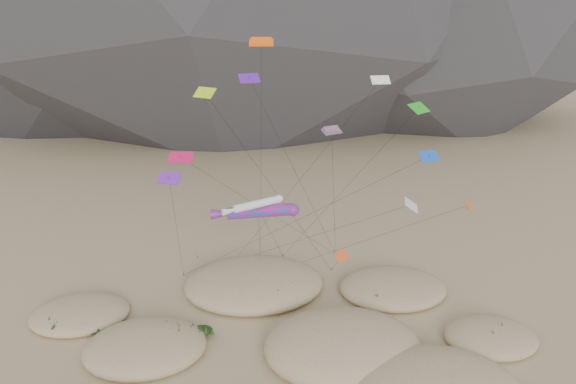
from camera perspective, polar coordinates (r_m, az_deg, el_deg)
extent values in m
plane|color=#CCB789|center=(50.48, 1.30, -18.34)|extent=(500.00, 500.00, 0.00)
ellipsoid|color=#CCB789|center=(54.59, -14.30, -15.01)|extent=(11.19, 9.51, 2.81)
ellipsoid|color=#CCB789|center=(52.82, 5.55, -15.33)|extent=(14.41, 12.25, 4.08)
ellipsoid|color=#CCB789|center=(57.98, 19.90, -13.66)|extent=(8.86, 7.53, 2.02)
ellipsoid|color=#CCB789|center=(63.42, -3.49, -9.24)|extent=(15.50, 13.18, 3.25)
ellipsoid|color=#CCB789|center=(63.86, 10.58, -9.54)|extent=(11.87, 10.09, 2.39)
ellipsoid|color=#CCB789|center=(61.92, -20.37, -11.51)|extent=(9.93, 8.44, 2.06)
ellipsoid|color=black|center=(55.33, -11.82, -14.09)|extent=(2.73, 2.34, 0.82)
ellipsoid|color=black|center=(55.76, -8.79, -13.74)|extent=(2.10, 1.80, 0.63)
ellipsoid|color=black|center=(53.14, 3.59, -14.81)|extent=(3.07, 2.62, 0.92)
ellipsoid|color=black|center=(55.15, 8.00, -13.72)|extent=(2.99, 2.56, 0.90)
ellipsoid|color=black|center=(52.34, 2.48, -15.63)|extent=(2.34, 2.00, 0.70)
ellipsoid|color=black|center=(58.10, 20.29, -13.46)|extent=(2.04, 1.74, 0.61)
ellipsoid|color=black|center=(64.34, -4.30, -8.56)|extent=(3.11, 2.66, 0.93)
ellipsoid|color=black|center=(60.92, -0.40, -10.28)|extent=(2.68, 2.29, 0.80)
ellipsoid|color=black|center=(64.21, 10.49, -9.20)|extent=(2.52, 2.15, 0.76)
ellipsoid|color=black|center=(61.26, 9.54, -10.70)|extent=(2.08, 1.78, 0.62)
ellipsoid|color=black|center=(60.24, -22.50, -12.65)|extent=(2.08, 1.78, 0.62)
ellipsoid|color=black|center=(59.10, -19.38, -13.00)|extent=(2.14, 1.83, 0.64)
cylinder|color=#3F2D1E|center=(70.23, -5.48, -6.92)|extent=(0.08, 0.08, 0.30)
cylinder|color=#3F2D1E|center=(71.21, -0.56, -6.45)|extent=(0.08, 0.08, 0.30)
cylinder|color=#3F2D1E|center=(68.16, -0.38, -7.66)|extent=(0.08, 0.08, 0.30)
cylinder|color=#3F2D1E|center=(71.92, 4.88, -6.26)|extent=(0.08, 0.08, 0.30)
cylinder|color=#3F2D1E|center=(67.96, 4.43, -7.80)|extent=(0.08, 0.08, 0.30)
cylinder|color=#3F2D1E|center=(71.78, -9.16, -6.49)|extent=(0.08, 0.08, 0.30)
cylinder|color=#3F2D1E|center=(72.93, 5.70, -5.92)|extent=(0.08, 0.08, 0.30)
cylinder|color=#3F2D1E|center=(67.59, -10.56, -8.24)|extent=(0.08, 0.08, 0.30)
cylinder|color=red|center=(56.68, -2.87, -1.99)|extent=(6.86, 2.75, 1.91)
sphere|color=red|center=(56.27, 0.50, -1.83)|extent=(1.28, 1.28, 1.28)
cone|color=red|center=(57.35, -6.50, -2.19)|extent=(2.95, 1.71, 1.37)
cylinder|color=black|center=(63.56, -1.47, -4.67)|extent=(4.07, 10.27, 10.43)
cylinder|color=silver|center=(55.73, -3.18, -1.23)|extent=(4.90, 2.12, 1.11)
sphere|color=silver|center=(56.56, -0.91, -0.69)|extent=(0.81, 0.81, 0.81)
cone|color=silver|center=(54.93, -5.74, -1.87)|extent=(2.09, 1.23, 0.83)
cylinder|color=black|center=(61.55, -2.92, -4.98)|extent=(1.19, 7.91, 11.45)
cube|color=#FF5A0D|center=(54.32, -2.73, 14.91)|extent=(2.36, 1.21, 0.68)
cube|color=#FF5A0D|center=(54.31, -2.73, 15.10)|extent=(2.00, 0.96, 0.66)
cylinder|color=black|center=(63.02, -2.76, 3.04)|extent=(0.99, 12.97, 26.85)
cube|color=red|center=(51.43, 4.47, 6.20)|extent=(2.04, 1.48, 0.54)
cube|color=red|center=(51.39, 4.48, 6.39)|extent=(1.71, 1.22, 0.53)
cylinder|color=black|center=(61.91, 4.68, -0.95)|extent=(4.63, 15.60, 19.34)
cube|color=#581CA8|center=(54.53, -3.95, 11.45)|extent=(2.14, 1.34, 0.82)
cube|color=#581CA8|center=(54.55, -3.95, 11.29)|extent=(0.28, 0.30, 0.67)
cylinder|color=black|center=(62.32, 1.10, 1.33)|extent=(11.39, 9.37, 23.53)
cube|color=white|center=(56.59, 9.38, 11.17)|extent=(1.87, 0.96, 0.76)
cube|color=white|center=(56.61, 9.37, 11.02)|extent=(0.23, 0.24, 0.63)
cylinder|color=black|center=(62.12, 1.10, 1.11)|extent=(14.35, 10.01, 23.20)
cube|color=#FF640D|center=(57.08, 17.90, -1.26)|extent=(1.41, 2.02, 0.80)
cube|color=#FF640D|center=(57.13, 17.88, -1.41)|extent=(0.33, 0.30, 0.61)
cylinder|color=black|center=(61.76, 7.98, -4.85)|extent=(16.22, 12.74, 11.78)
cube|color=#C9124B|center=(51.33, -10.83, 3.44)|extent=(2.38, 1.56, 0.79)
cube|color=#C9124B|center=(51.36, -10.82, 3.28)|extent=(0.30, 0.26, 0.76)
cylinder|color=black|center=(60.87, -1.67, -2.28)|extent=(18.08, 13.70, 17.16)
cube|color=#C3E918|center=(51.64, -8.46, 9.95)|extent=(2.17, 2.02, 0.84)
cube|color=#C3E918|center=(51.66, -8.46, 9.79)|extent=(0.36, 0.37, 0.67)
cylinder|color=black|center=(58.75, -1.12, -0.19)|extent=(14.13, 8.07, 22.70)
cube|color=#EF5716|center=(56.68, 5.46, -6.48)|extent=(1.84, 1.82, 0.76)
cube|color=#EF5716|center=(56.75, 5.45, -6.62)|extent=(0.33, 0.33, 0.58)
cylinder|color=black|center=(62.34, 4.89, -7.24)|extent=(1.36, 9.50, 6.34)
cube|color=green|center=(55.52, 13.16, 8.31)|extent=(2.61, 2.44, 0.85)
cube|color=green|center=(55.55, 13.14, 8.16)|extent=(0.37, 0.36, 0.81)
cylinder|color=black|center=(62.42, 5.43, -0.03)|extent=(11.32, 13.17, 20.82)
cube|color=blue|center=(54.16, 14.13, 3.54)|extent=(2.13, 1.40, 0.87)
cube|color=blue|center=(54.20, 14.12, 3.39)|extent=(0.31, 0.36, 0.65)
cylinder|color=black|center=(59.20, 0.45, -3.12)|extent=(23.85, 12.35, 16.74)
cube|color=#6B1FBA|center=(48.87, -11.97, 1.38)|extent=(2.21, 1.65, 0.79)
cube|color=#6B1FBA|center=(48.91, -11.96, 1.21)|extent=(0.31, 0.31, 0.67)
cylinder|color=black|center=(58.04, -11.15, -4.25)|extent=(0.03, 13.73, 16.16)
cube|color=white|center=(55.38, 12.40, -1.28)|extent=(1.97, 2.66, 0.85)
cube|color=white|center=(55.43, 12.39, -1.42)|extent=(0.31, 0.35, 0.82)
cylinder|color=black|center=(62.00, 2.43, -4.53)|extent=(16.46, 14.96, 11.87)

